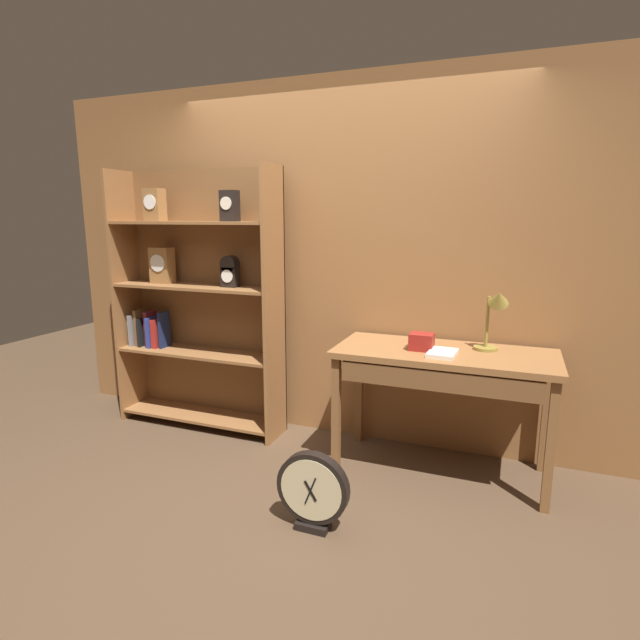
% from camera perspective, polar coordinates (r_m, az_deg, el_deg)
% --- Properties ---
extents(ground_plane, '(10.00, 10.00, 0.00)m').
position_cam_1_polar(ground_plane, '(3.00, -5.93, -21.39)').
color(ground_plane, '#4C3826').
extents(back_wood_panel, '(4.80, 0.05, 2.60)m').
position_cam_1_polar(back_wood_panel, '(3.68, 2.55, 6.39)').
color(back_wood_panel, brown).
rests_on(back_wood_panel, ground).
extents(bookshelf, '(1.35, 0.33, 1.99)m').
position_cam_1_polar(bookshelf, '(4.01, -13.98, 2.00)').
color(bookshelf, brown).
rests_on(bookshelf, ground).
extents(workbench, '(1.35, 0.61, 0.82)m').
position_cam_1_polar(workbench, '(3.24, 13.82, -5.20)').
color(workbench, brown).
rests_on(workbench, ground).
extents(desk_lamp, '(0.20, 0.20, 0.41)m').
position_cam_1_polar(desk_lamp, '(3.24, 19.24, 0.88)').
color(desk_lamp, olive).
rests_on(desk_lamp, workbench).
extents(toolbox_small, '(0.15, 0.13, 0.11)m').
position_cam_1_polar(toolbox_small, '(3.21, 11.46, -2.42)').
color(toolbox_small, maroon).
rests_on(toolbox_small, workbench).
extents(open_repair_manual, '(0.17, 0.23, 0.02)m').
position_cam_1_polar(open_repair_manual, '(3.13, 13.73, -3.67)').
color(open_repair_manual, silver).
rests_on(open_repair_manual, workbench).
extents(round_clock_large, '(0.40, 0.11, 0.44)m').
position_cam_1_polar(round_clock_large, '(2.79, -0.80, -18.76)').
color(round_clock_large, black).
rests_on(round_clock_large, ground).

